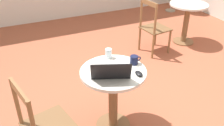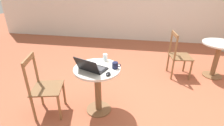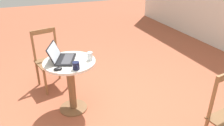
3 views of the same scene
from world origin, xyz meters
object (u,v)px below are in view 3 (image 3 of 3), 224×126
Objects in this scene: chair_near_left at (50,60)px; mug at (76,66)px; cafe_table_near at (71,76)px; laptop at (62,57)px; mouse at (58,69)px; drinking_glass at (90,56)px.

mug is (0.99, 0.21, 0.32)m from chair_near_left.
cafe_table_near is 1.64× the size of laptop.
laptop is (0.68, 0.11, 0.32)m from chair_near_left.
chair_near_left is 2.07× the size of laptop.
cafe_table_near is 0.76m from chair_near_left.
laptop reaches higher than mug.
mouse is 0.84× the size of mug.
drinking_glass is (0.06, 0.25, 0.26)m from cafe_table_near.
laptop reaches higher than drinking_glass.
chair_near_left is 9.08× the size of mouse.
chair_near_left reaches higher than mouse.
mug is (0.06, 0.20, 0.03)m from mouse.
laptop is 3.71× the size of mug.
chair_near_left is at bearing -166.33° from cafe_table_near.
mouse reaches higher than cafe_table_near.
mouse is at bearing 0.70° from chair_near_left.
laptop is at bearing -161.17° from mug.
drinking_glass is at bearing 76.57° from cafe_table_near.
mouse is (0.19, -0.17, 0.22)m from cafe_table_near.
laptop is at bearing 8.94° from chair_near_left.
cafe_table_near is at bearing 50.87° from laptop.
drinking_glass is (-0.13, 0.42, 0.04)m from mouse.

